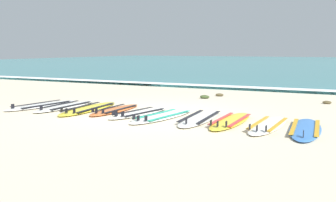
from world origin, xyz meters
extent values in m
plane|color=beige|center=(0.00, 0.00, 0.00)|extent=(80.00, 80.00, 0.00)
cube|color=teal|center=(0.00, 36.19, 0.05)|extent=(80.00, 60.00, 0.10)
cube|color=white|center=(0.00, 6.55, 0.06)|extent=(80.00, 0.71, 0.11)
ellipsoid|color=white|center=(-3.25, -0.17, 0.04)|extent=(0.82, 2.39, 0.07)
cube|color=black|center=(-3.46, -0.15, 0.08)|extent=(0.25, 1.64, 0.01)
cube|color=black|center=(-3.04, -0.19, 0.08)|extent=(0.25, 1.64, 0.01)
cube|color=black|center=(-3.35, -1.08, 0.12)|extent=(0.02, 0.09, 0.11)
ellipsoid|color=silver|center=(-2.56, -0.04, 0.04)|extent=(0.66, 2.35, 0.07)
cube|color=black|center=(-2.77, -0.05, 0.08)|extent=(0.14, 1.63, 0.01)
cube|color=black|center=(-2.35, -0.04, 0.08)|extent=(0.14, 1.63, 0.01)
cube|color=black|center=(-2.52, -0.95, 0.12)|extent=(0.02, 0.09, 0.11)
ellipsoid|color=yellow|center=(-1.76, -0.07, 0.04)|extent=(0.90, 2.58, 0.07)
cube|color=black|center=(-1.98, -0.10, 0.08)|extent=(0.28, 1.77, 0.01)
cube|color=black|center=(-1.53, -0.05, 0.08)|extent=(0.28, 1.77, 0.01)
cube|color=black|center=(-1.65, -1.05, 0.12)|extent=(0.02, 0.09, 0.11)
cube|color=black|center=(-1.83, -1.01, 0.12)|extent=(0.02, 0.09, 0.11)
cube|color=black|center=(-1.49, -0.98, 0.12)|extent=(0.02, 0.09, 0.11)
ellipsoid|color=orange|center=(-1.03, 0.04, 0.04)|extent=(0.57, 2.08, 0.07)
cube|color=black|center=(-1.22, 0.03, 0.08)|extent=(0.11, 1.45, 0.01)
cube|color=black|center=(-0.85, 0.04, 0.08)|extent=(0.11, 1.45, 0.01)
cube|color=black|center=(-1.01, -0.77, 0.12)|extent=(0.01, 0.09, 0.11)
cube|color=black|center=(-1.16, -0.71, 0.12)|extent=(0.01, 0.09, 0.11)
cube|color=black|center=(-0.87, -0.71, 0.12)|extent=(0.01, 0.09, 0.11)
ellipsoid|color=silver|center=(-0.24, -0.14, 0.04)|extent=(0.84, 2.09, 0.07)
cube|color=black|center=(-0.42, -0.11, 0.08)|extent=(0.31, 1.41, 0.01)
cube|color=black|center=(-0.06, -0.17, 0.08)|extent=(0.31, 1.41, 0.01)
cube|color=black|center=(-0.37, -0.92, 0.12)|extent=(0.03, 0.09, 0.11)
cube|color=black|center=(-0.50, -0.84, 0.12)|extent=(0.03, 0.09, 0.11)
cube|color=black|center=(-0.22, -0.88, 0.12)|extent=(0.03, 0.09, 0.11)
ellipsoid|color=white|center=(0.46, -0.28, 0.04)|extent=(0.88, 2.35, 0.07)
cube|color=teal|center=(0.26, -0.26, 0.08)|extent=(0.30, 1.60, 0.01)
cube|color=teal|center=(0.67, -0.31, 0.08)|extent=(0.30, 1.60, 0.01)
cube|color=black|center=(0.34, -1.17, 0.12)|extent=(0.02, 0.09, 0.11)
cube|color=black|center=(0.19, -1.09, 0.12)|extent=(0.02, 0.09, 0.11)
cube|color=black|center=(0.50, -1.13, 0.12)|extent=(0.02, 0.09, 0.11)
ellipsoid|color=silver|center=(1.30, -0.12, 0.04)|extent=(0.77, 2.41, 0.07)
cube|color=black|center=(1.09, -0.14, 0.08)|extent=(0.21, 1.66, 0.01)
cube|color=black|center=(1.51, -0.11, 0.08)|extent=(0.21, 1.66, 0.01)
cube|color=black|center=(1.37, -1.04, 0.12)|extent=(0.02, 0.09, 0.11)
ellipsoid|color=yellow|center=(2.01, -0.16, 0.04)|extent=(0.59, 2.26, 0.07)
cube|color=#D13838|center=(1.81, -0.17, 0.08)|extent=(0.10, 1.58, 0.01)
cube|color=#D13838|center=(2.22, -0.16, 0.08)|extent=(0.10, 1.58, 0.01)
cube|color=black|center=(2.02, -1.05, 0.12)|extent=(0.01, 0.09, 0.11)
cube|color=black|center=(1.87, -0.99, 0.12)|extent=(0.01, 0.09, 0.11)
cube|color=black|center=(2.18, -0.98, 0.12)|extent=(0.01, 0.09, 0.11)
ellipsoid|color=white|center=(2.82, -0.28, 0.04)|extent=(0.61, 2.21, 0.07)
cube|color=gold|center=(2.63, -0.28, 0.08)|extent=(0.12, 1.54, 0.01)
cube|color=gold|center=(3.02, -0.29, 0.08)|extent=(0.12, 1.54, 0.01)
cube|color=black|center=(2.80, -1.14, 0.12)|extent=(0.01, 0.09, 0.11)
cube|color=black|center=(2.65, -1.07, 0.12)|extent=(0.01, 0.09, 0.11)
cube|color=black|center=(2.95, -1.08, 0.12)|extent=(0.01, 0.09, 0.11)
ellipsoid|color=#3875CC|center=(3.54, -0.34, 0.04)|extent=(0.77, 2.36, 0.07)
cube|color=gold|center=(3.33, -0.36, 0.08)|extent=(0.21, 1.62, 0.01)
cube|color=gold|center=(3.75, -0.33, 0.08)|extent=(0.21, 1.62, 0.01)
cube|color=black|center=(3.62, -1.24, 0.12)|extent=(0.02, 0.09, 0.11)
ellipsoid|color=#384723|center=(0.08, 3.40, 0.05)|extent=(0.31, 0.25, 0.11)
ellipsoid|color=#4C4228|center=(0.31, 4.16, 0.05)|extent=(0.27, 0.21, 0.09)
ellipsoid|color=#4C4228|center=(3.63, 3.78, 0.04)|extent=(0.25, 0.20, 0.09)
camera|label=1|loc=(4.40, -8.07, 1.55)|focal=41.87mm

